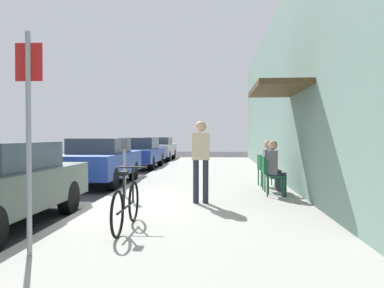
{
  "coord_description": "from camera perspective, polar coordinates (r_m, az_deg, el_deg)",
  "views": [
    {
      "loc": [
        2.59,
        -7.79,
        1.51
      ],
      "look_at": [
        1.76,
        4.9,
        1.25
      ],
      "focal_mm": 37.15,
      "sensor_mm": 36.0,
      "label": 1
    }
  ],
  "objects": [
    {
      "name": "seated_patron_1",
      "position": [
        10.24,
        11.23,
        -2.76
      ],
      "size": [
        0.43,
        0.37,
        1.29
      ],
      "color": "#232838",
      "rests_on": "sidewalk_slab"
    },
    {
      "name": "seated_patron_0",
      "position": [
        9.43,
        11.88,
        -3.09
      ],
      "size": [
        0.48,
        0.42,
        1.29
      ],
      "color": "#232838",
      "rests_on": "sidewalk_slab"
    },
    {
      "name": "cafe_chair_2",
      "position": [
        11.23,
        10.26,
        -3.39
      ],
      "size": [
        0.49,
        0.49,
        0.87
      ],
      "color": "#14592D",
      "rests_on": "sidewalk_slab"
    },
    {
      "name": "parked_car_1",
      "position": [
        12.68,
        -13.19,
        -2.33
      ],
      "size": [
        1.8,
        4.4,
        1.44
      ],
      "color": "navy",
      "rests_on": "ground_plane"
    },
    {
      "name": "parked_car_3",
      "position": [
        24.63,
        -4.86,
        -0.62
      ],
      "size": [
        1.8,
        4.4,
        1.42
      ],
      "color": "#B7B7BC",
      "rests_on": "ground_plane"
    },
    {
      "name": "ground_plane",
      "position": [
        8.35,
        -14.58,
        -9.31
      ],
      "size": [
        60.0,
        60.0,
        0.0
      ],
      "primitive_type": "plane",
      "color": "#2D2D30"
    },
    {
      "name": "bicycle_0",
      "position": [
        6.07,
        -9.42,
        -8.65
      ],
      "size": [
        0.46,
        1.71,
        0.9
      ],
      "color": "black",
      "rests_on": "sidewalk_slab"
    },
    {
      "name": "pedestrian_standing",
      "position": [
        8.2,
        1.27,
        -1.58
      ],
      "size": [
        0.36,
        0.22,
        1.7
      ],
      "color": "#232838",
      "rests_on": "sidewalk_slab"
    },
    {
      "name": "parking_meter",
      "position": [
        9.23,
        -9.67,
        -2.74
      ],
      "size": [
        0.12,
        0.1,
        1.32
      ],
      "color": "slate",
      "rests_on": "sidewalk_slab"
    },
    {
      "name": "parked_car_2",
      "position": [
        18.86,
        -7.53,
        -1.21
      ],
      "size": [
        1.8,
        4.4,
        1.43
      ],
      "color": "navy",
      "rests_on": "ground_plane"
    },
    {
      "name": "cafe_chair_1",
      "position": [
        10.25,
        10.89,
        -3.83
      ],
      "size": [
        0.45,
        0.45,
        0.87
      ],
      "color": "#14592D",
      "rests_on": "sidewalk_slab"
    },
    {
      "name": "building_facade",
      "position": [
        10.09,
        15.65,
        8.58
      ],
      "size": [
        1.4,
        32.0,
        5.65
      ],
      "color": "gray",
      "rests_on": "ground_plane"
    },
    {
      "name": "sidewalk_slab",
      "position": [
        9.91,
        1.76,
        -7.27
      ],
      "size": [
        4.5,
        32.0,
        0.12
      ],
      "primitive_type": "cube",
      "color": "#9E9B93",
      "rests_on": "ground_plane"
    },
    {
      "name": "street_sign",
      "position": [
        4.98,
        -22.39,
        2.53
      ],
      "size": [
        0.32,
        0.06,
        2.6
      ],
      "color": "gray",
      "rests_on": "sidewalk_slab"
    },
    {
      "name": "cafe_chair_0",
      "position": [
        9.45,
        11.51,
        -4.25
      ],
      "size": [
        0.51,
        0.51,
        0.87
      ],
      "color": "#14592D",
      "rests_on": "sidewalk_slab"
    }
  ]
}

